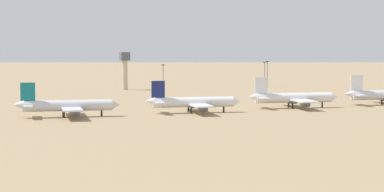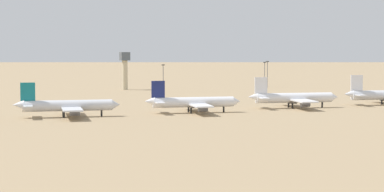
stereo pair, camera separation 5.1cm
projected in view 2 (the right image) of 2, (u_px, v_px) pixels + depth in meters
name	position (u px, v px, depth m)	size (l,w,h in m)	color
ground	(196.00, 113.00, 287.19)	(4000.00, 4000.00, 0.00)	#9E8460
ridge_east	(130.00, 39.00, 1220.65)	(391.06, 311.63, 65.65)	gray
ridge_far_east	(235.00, 23.00, 1467.50)	(320.12, 204.55, 129.93)	gray
parked_jet_teal_1	(67.00, 106.00, 271.31)	(39.33, 33.45, 13.01)	silver
parked_jet_navy_2	(193.00, 102.00, 287.74)	(38.52, 32.81, 12.75)	white
parked_jet_white_3	(293.00, 98.00, 308.43)	(39.77, 33.89, 13.17)	white
control_tower	(125.00, 67.00, 426.42)	(5.20, 5.20, 21.86)	#C6B793
light_pole_west	(163.00, 76.00, 402.52)	(1.80, 0.50, 15.43)	#59595E
light_pole_mid	(265.00, 72.00, 452.72)	(1.80, 0.50, 15.47)	#59595E
light_pole_east	(267.00, 72.00, 446.49)	(1.80, 0.50, 16.16)	#59595E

